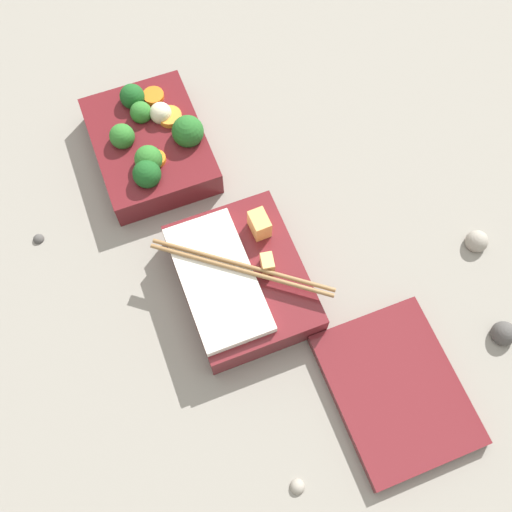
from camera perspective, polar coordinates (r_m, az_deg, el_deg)
name	(u,v)px	position (r m, az deg, el deg)	size (l,w,h in m)	color
ground_plane	(196,213)	(0.79, -5.71, 4.09)	(3.00, 3.00, 0.00)	gray
bento_tray_vegetable	(151,143)	(0.82, -9.98, 10.55)	(0.19, 0.14, 0.07)	maroon
bento_tray_rice	(240,278)	(0.72, -1.56, -2.14)	(0.19, 0.18, 0.07)	maroon
bento_lid	(396,389)	(0.71, 13.16, -12.26)	(0.18, 0.14, 0.02)	maroon
pebble_0	(503,333)	(0.77, 22.50, -6.83)	(0.03, 0.03, 0.03)	#474442
pebble_1	(38,238)	(0.81, -20.05, 1.60)	(0.01, 0.01, 0.01)	#474442
pebble_2	(477,241)	(0.81, 20.27, 1.32)	(0.03, 0.03, 0.03)	gray
pebble_3	(298,486)	(0.68, 3.98, -21.05)	(0.02, 0.02, 0.02)	gray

